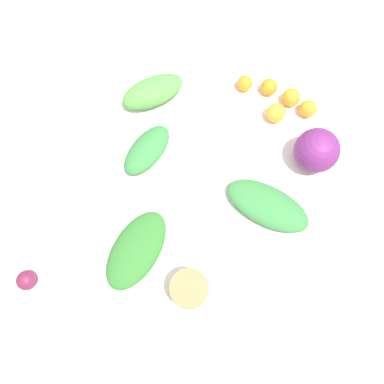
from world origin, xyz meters
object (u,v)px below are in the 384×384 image
cabbage_purple (317,150)px  orange_3 (276,113)px  paper_bag (189,289)px  orange_0 (291,97)px  orange_4 (245,83)px  greens_bunch_scallion (137,250)px  greens_bunch_kale (147,150)px  beet_root (27,280)px  orange_2 (308,109)px  orange_1 (269,87)px  greens_bunch_chard (153,92)px  greens_bunch_beet_tops (267,206)px

cabbage_purple → orange_3: bearing=-129.2°
paper_bag → orange_0: paper_bag is taller
orange_0 → orange_4: 0.20m
greens_bunch_scallion → greens_bunch_kale: bearing=-167.2°
cabbage_purple → greens_bunch_scallion: 0.77m
orange_0 → greens_bunch_kale: bearing=-51.8°
beet_root → orange_2: (-0.96, 0.83, 0.00)m
greens_bunch_kale → orange_1: (-0.42, 0.40, 0.00)m
greens_bunch_kale → orange_2: size_ratio=3.45×
greens_bunch_chard → greens_bunch_beet_tops: 0.66m
paper_bag → greens_bunch_scallion: size_ratio=0.43×
cabbage_purple → greens_bunch_kale: bearing=-76.2°
orange_1 → orange_4: 0.10m
greens_bunch_chard → orange_3: bearing=95.3°
greens_bunch_scallion → greens_bunch_chard: (-0.64, -0.15, 0.02)m
greens_bunch_chard → orange_3: (-0.05, 0.51, -0.01)m
greens_bunch_beet_tops → greens_bunch_kale: 0.52m
greens_bunch_chard → orange_2: 0.65m
orange_2 → orange_4: bearing=-99.8°
cabbage_purple → greens_bunch_chard: size_ratio=0.64×
greens_bunch_chard → greens_bunch_kale: (0.26, 0.06, -0.01)m
paper_bag → orange_4: (-0.88, -0.01, -0.02)m
paper_bag → orange_2: size_ratio=1.89×
beet_root → orange_4: size_ratio=1.07×
paper_bag → orange_1: (-0.89, 0.09, -0.01)m
beet_root → greens_bunch_beet_tops: bearing=123.8°
paper_bag → greens_bunch_scallion: 0.24m
orange_0 → orange_2: 0.08m
beet_root → orange_1: bearing=147.5°
orange_2 → orange_3: size_ratio=0.90×
cabbage_purple → greens_bunch_kale: cabbage_purple is taller
orange_4 → orange_3: bearing=55.5°
orange_2 → greens_bunch_chard: bearing=-80.5°
cabbage_purple → greens_bunch_scallion: bearing=-45.1°
orange_4 → paper_bag: bearing=0.9°
cabbage_purple → orange_3: cabbage_purple is taller
greens_bunch_chard → orange_1: size_ratio=3.83×
greens_bunch_beet_tops → orange_4: (-0.50, -0.21, -0.00)m
orange_2 → orange_3: orange_3 is taller
orange_0 → orange_3: bearing=-26.6°
paper_bag → greens_bunch_kale: 0.56m
greens_bunch_chard → paper_bag: bearing=27.1°
orange_4 → orange_1: bearing=95.5°
orange_2 → greens_bunch_beet_tops: bearing=-8.8°
cabbage_purple → orange_4: size_ratio=2.61×
greens_bunch_kale → orange_0: size_ratio=3.28×
orange_3 → orange_1: bearing=-155.9°
greens_bunch_kale → orange_1: 0.58m
greens_bunch_chard → orange_0: bearing=104.0°
greens_bunch_scallion → beet_root: 0.40m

